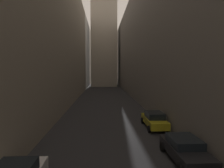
{
  "coord_description": "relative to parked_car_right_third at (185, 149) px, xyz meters",
  "views": [
    {
      "loc": [
        -0.61,
        4.62,
        5.5
      ],
      "look_at": [
        0.0,
        16.54,
        4.66
      ],
      "focal_mm": 30.53,
      "sensor_mm": 36.0,
      "label": 1
    }
  ],
  "objects": [
    {
      "name": "building_block_left",
      "position": [
        -17.02,
        34.37,
        10.37
      ],
      "size": [
        14.23,
        108.0,
        22.23
      ],
      "primitive_type": "cube",
      "color": "gray",
      "rests_on": "ground"
    },
    {
      "name": "parked_car_right_third",
      "position": [
        0.0,
        0.0,
        0.0
      ],
      "size": [
        2.05,
        4.33,
        1.41
      ],
      "rotation": [
        0.0,
        0.0,
        1.57
      ],
      "color": "black",
      "rests_on": "ground"
    },
    {
      "name": "parked_car_right_far",
      "position": [
        -0.0,
        6.85,
        0.03
      ],
      "size": [
        1.9,
        4.29,
        1.53
      ],
      "rotation": [
        0.0,
        0.0,
        1.57
      ],
      "color": "#A59919",
      "rests_on": "ground"
    },
    {
      "name": "building_block_right",
      "position": [
        6.65,
        34.37,
        10.02
      ],
      "size": [
        11.11,
        108.0,
        21.55
      ],
      "primitive_type": "cube",
      "color": "slate",
      "rests_on": "ground"
    },
    {
      "name": "ground_plane",
      "position": [
        -4.4,
        32.37,
        -0.75
      ],
      "size": [
        264.0,
        264.0,
        0.0
      ],
      "primitive_type": "plane",
      "color": "#232326"
    }
  ]
}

